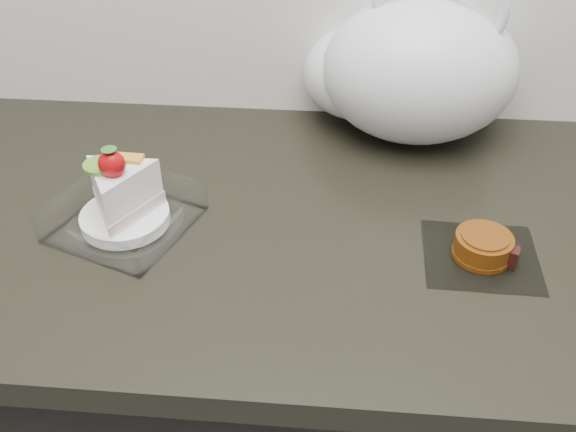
% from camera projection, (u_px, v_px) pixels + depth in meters
% --- Properties ---
extents(counter, '(2.04, 0.64, 0.90)m').
position_uv_depth(counter, '(307.00, 408.00, 1.18)').
color(counter, black).
rests_on(counter, ground).
extents(cake_tray, '(0.21, 0.21, 0.13)m').
position_uv_depth(cake_tray, '(123.00, 205.00, 0.87)').
color(cake_tray, white).
rests_on(cake_tray, counter).
extents(mooncake_wrap, '(0.15, 0.14, 0.04)m').
position_uv_depth(mooncake_wrap, '(484.00, 248.00, 0.83)').
color(mooncake_wrap, white).
rests_on(mooncake_wrap, counter).
extents(plastic_bag, '(0.37, 0.29, 0.29)m').
position_uv_depth(plastic_bag, '(406.00, 70.00, 1.03)').
color(plastic_bag, white).
rests_on(plastic_bag, counter).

